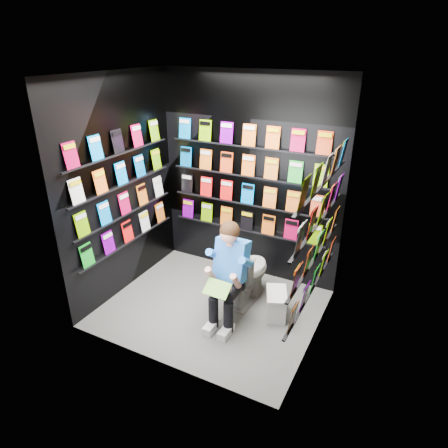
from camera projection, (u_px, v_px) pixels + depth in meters
The scene contains 14 objects.
floor at pixel (212, 308), 4.72m from camera, with size 2.40×2.40×0.00m, color #585855.
ceiling at pixel (208, 74), 3.64m from camera, with size 2.40×2.40×0.00m, color white.
wall_back at pixel (249, 179), 4.99m from camera, with size 2.40×0.04×2.60m, color black.
wall_front at pixel (153, 245), 3.37m from camera, with size 2.40×0.04×2.60m, color black.
wall_left at pixel (121, 189), 4.68m from camera, with size 0.04×2.00×2.60m, color black.
wall_right at pixel (324, 228), 3.68m from camera, with size 0.04×2.00×2.60m, color black.
comics_back at pixel (248, 180), 4.96m from camera, with size 2.10×0.06×1.37m, color orange, non-canonical shape.
comics_left at pixel (123, 189), 4.66m from camera, with size 0.06×1.70×1.37m, color orange, non-canonical shape.
comics_right at pixel (321, 227), 3.69m from camera, with size 0.06×1.70×1.37m, color orange, non-canonical shape.
toilet at pixel (246, 273), 4.74m from camera, with size 0.42×0.75×0.73m, color white.
longbox at pixel (276, 305), 4.54m from camera, with size 0.20×0.37×0.28m, color silver.
longbox_lid at pixel (277, 294), 4.47m from camera, with size 0.22×0.39×0.03m, color silver.
reader at pixel (232, 260), 4.27m from camera, with size 0.47×0.69×1.27m, color blue, non-canonical shape.
held_comic at pixel (217, 289), 4.06m from camera, with size 0.27×0.01×0.19m, color #2AA95C.
Camera 1 is at (1.90, -3.39, 2.86)m, focal length 32.00 mm.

